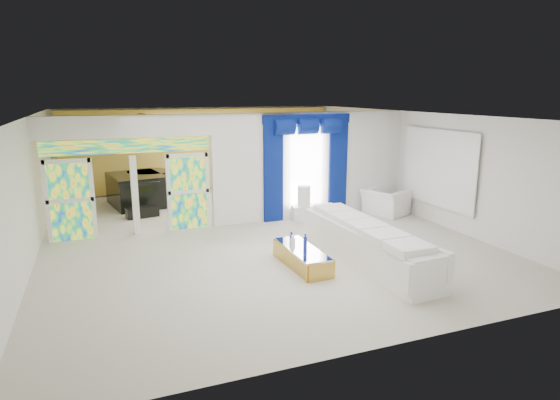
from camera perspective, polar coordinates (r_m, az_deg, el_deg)
name	(u,v)px	position (r m, az deg, el deg)	size (l,w,h in m)	color
floor	(252,233)	(12.19, -3.36, -3.97)	(12.00, 12.00, 0.00)	#B7AF9E
dividing_wall	(313,165)	(13.53, 3.96, 4.24)	(5.70, 0.18, 3.00)	white
dividing_header	(127,127)	(12.16, -18.08, 8.46)	(4.30, 0.18, 0.55)	white
stained_panel_left	(70,200)	(12.40, -24.09, -0.03)	(0.95, 0.04, 2.00)	#994C3F
stained_panel_right	(189,191)	(12.55, -11.03, 1.02)	(0.95, 0.04, 2.00)	#994C3F
stained_transom	(128,146)	(12.20, -17.92, 6.24)	(4.00, 0.05, 0.35)	#994C3F
window_pane	(306,168)	(13.35, 3.17, 3.92)	(1.00, 0.02, 2.30)	white
blue_drape_left	(273,172)	(12.95, -0.83, 3.43)	(0.55, 0.10, 2.80)	#030B4A
blue_drape_right	(338,168)	(13.77, 7.02, 3.90)	(0.55, 0.10, 2.80)	#030B4A
blue_pelmet	(307,119)	(13.17, 3.30, 9.79)	(2.60, 0.12, 0.25)	#030B4A
wall_mirror	(438,168)	(13.34, 18.65, 3.68)	(0.04, 2.70, 1.90)	white
gold_curtains	(202,149)	(17.49, -9.39, 6.09)	(9.70, 0.12, 2.90)	#C1812E
white_sofa	(367,246)	(10.12, 10.45, -5.47)	(0.86, 4.04, 0.77)	white
coffee_table	(302,258)	(9.83, 2.69, -7.02)	(0.57, 1.71, 0.38)	#B99239
console_table	(313,212)	(13.38, 4.07, -1.51)	(1.24, 0.39, 0.41)	white
table_lamp	(304,196)	(13.15, 2.92, 0.47)	(0.36, 0.36, 0.58)	silver
armchair	(385,202)	(14.21, 12.64, -0.21)	(1.18, 1.03, 0.77)	white
grand_piano	(137,190)	(15.67, -16.96, 1.19)	(1.50, 1.97, 1.00)	black
piano_bench	(142,212)	(14.19, -16.35, -1.41)	(0.91, 0.35, 0.30)	black
tv_console	(64,207)	(14.54, -24.74, -0.73)	(0.56, 0.50, 0.81)	#A48752
chandelier	(141,123)	(14.59, -16.46, 8.93)	(0.60, 0.60, 0.60)	gold
decanters	(297,241)	(9.92, 2.10, -5.03)	(0.20, 0.66, 0.29)	#161F99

